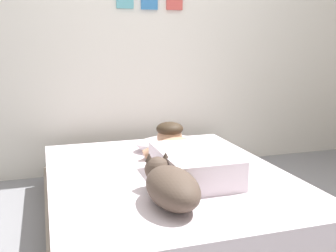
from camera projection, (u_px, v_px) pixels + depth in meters
The scene contains 8 objects.
ground_plane at pixel (216, 240), 2.42m from camera, with size 13.39×13.39×0.00m, color gray.
back_wall at pixel (148, 35), 3.65m from camera, with size 4.69×0.12×2.50m.
bed at pixel (167, 197), 2.66m from camera, with size 1.57×1.98×0.34m.
pillow at pixel (168, 143), 3.18m from camera, with size 0.52×0.32×0.11m, color silver.
person_lying at pixel (186, 157), 2.62m from camera, with size 0.43×0.92×0.27m.
dog at pixel (170, 185), 2.10m from camera, with size 0.26×0.57×0.21m.
coffee_cup at pixel (164, 148), 3.11m from camera, with size 0.12×0.09×0.07m.
cell_phone at pixel (204, 174), 2.58m from camera, with size 0.07×0.14×0.01m, color black.
Camera 1 is at (-0.95, -2.04, 1.17)m, focal length 42.49 mm.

